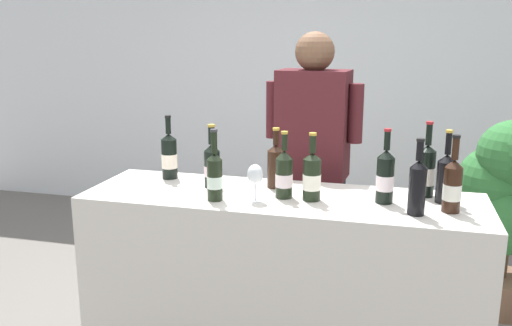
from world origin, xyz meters
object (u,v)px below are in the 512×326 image
wine_bottle_3 (426,170)px  wine_bottle_9 (385,177)px  wine_bottle_4 (452,185)px  wine_glass (255,176)px  wine_bottle_7 (276,165)px  wine_bottle_8 (312,176)px  wine_bottle_10 (169,156)px  wine_bottle_5 (446,177)px  wine_bottle_0 (212,165)px  wine_bottle_2 (284,174)px  person_server (312,188)px  wine_bottle_6 (215,176)px  wine_bottle_1 (417,185)px

wine_bottle_3 → wine_bottle_9: (-0.18, -0.15, -0.00)m
wine_bottle_4 → wine_bottle_9: size_ratio=0.99×
wine_bottle_9 → wine_glass: size_ratio=1.97×
wine_bottle_7 → wine_bottle_8: (0.20, -0.17, -0.00)m
wine_bottle_7 → wine_bottle_10: bearing=177.2°
wine_bottle_5 → wine_bottle_7: (-0.79, 0.05, -0.01)m
wine_bottle_7 → wine_bottle_0: bearing=-166.5°
wine_bottle_4 → wine_glass: bearing=-175.6°
wine_bottle_2 → wine_bottle_3: size_ratio=0.88×
wine_bottle_7 → wine_bottle_8: size_ratio=0.96×
wine_bottle_0 → wine_bottle_5: (1.09, 0.02, 0.01)m
wine_glass → wine_bottle_2: bearing=38.1°
person_server → wine_bottle_5: bearing=-35.7°
wine_bottle_10 → person_server: size_ratio=0.19×
wine_bottle_2 → wine_glass: (-0.11, -0.09, 0.01)m
wine_bottle_5 → wine_bottle_9: 0.27m
wine_bottle_3 → wine_bottle_7: bearing=-177.4°
wine_bottle_0 → wine_bottle_6: (0.09, -0.21, 0.00)m
wine_bottle_6 → wine_glass: 0.18m
wine_bottle_5 → wine_glass: 0.85m
wine_bottle_0 → wine_bottle_9: bearing=-3.4°
wine_bottle_2 → wine_bottle_9: (0.45, 0.04, 0.01)m
wine_bottle_3 → wine_glass: wine_bottle_3 is taller
wine_bottle_7 → wine_bottle_9: wine_bottle_9 is taller
wine_bottle_6 → wine_bottle_5: bearing=12.9°
wine_bottle_5 → wine_bottle_7: size_ratio=1.11×
wine_bottle_4 → wine_bottle_7: wine_bottle_4 is taller
wine_bottle_2 → wine_bottle_10: bearing=164.0°
wine_bottle_2 → wine_bottle_10: wine_bottle_10 is taller
wine_bottle_9 → wine_bottle_6: bearing=-168.1°
wine_bottle_5 → wine_bottle_8: size_ratio=1.06×
wine_bottle_0 → wine_bottle_2: wine_bottle_0 is taller
wine_glass → wine_bottle_8: bearing=18.3°
wine_bottle_3 → wine_glass: 0.80m
wine_bottle_2 → wine_bottle_9: wine_bottle_9 is taller
wine_bottle_6 → wine_bottle_7: (0.22, 0.28, -0.00)m
wine_bottle_8 → person_server: size_ratio=0.18×
wine_glass → person_server: size_ratio=0.10×
wine_bottle_1 → wine_glass: bearing=179.2°
wine_bottle_3 → wine_bottle_10: 1.28m
wine_bottle_9 → wine_glass: wine_bottle_9 is taller
wine_bottle_0 → person_server: bearing=50.7°
wine_bottle_8 → wine_bottle_10: wine_bottle_10 is taller
wine_glass → wine_bottle_7: bearing=81.0°
wine_bottle_2 → wine_bottle_9: 0.45m
wine_glass → wine_bottle_1: bearing=-0.8°
wine_bottle_4 → wine_bottle_10: 1.40m
wine_bottle_9 → wine_glass: 0.58m
wine_bottle_4 → wine_bottle_10: same height
wine_bottle_1 → wine_glass: size_ratio=1.90×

